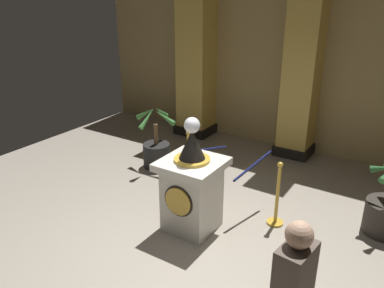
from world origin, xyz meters
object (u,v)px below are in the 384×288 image
Objects in this scene: potted_palm_left at (156,150)px; stanchion_near at (277,203)px; pedestal_clock at (192,188)px; stanchion_far at (188,166)px.

stanchion_near is at bearing -13.27° from potted_palm_left.
pedestal_clock reaches higher than stanchion_near.
stanchion_near is at bearing 37.85° from pedestal_clock.
pedestal_clock is 2.21m from potted_palm_left.
stanchion_near is 0.98× the size of stanchion_far.
stanchion_far is (-1.76, 0.35, 0.01)m from stanchion_near.
stanchion_near is 1.79m from stanchion_far.
stanchion_far is at bearing 168.60° from stanchion_near.
pedestal_clock reaches higher than potted_palm_left.
pedestal_clock is 1.26m from stanchion_near.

